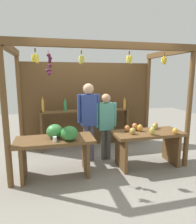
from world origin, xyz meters
The scene contains 7 objects.
ground_plane centered at (0.00, 0.00, 0.00)m, with size 12.00×12.00×0.00m, color gray.
market_stall centered at (0.00, 0.42, 1.39)m, with size 3.50×1.84×2.42m.
fruit_counter_left centered at (-0.89, -0.67, 0.63)m, with size 1.42×0.69×0.98m.
fruit_counter_right centered at (0.92, -0.65, 0.56)m, with size 1.42×0.66×0.88m.
bottle_shelf_unit centered at (-0.12, 0.65, 0.79)m, with size 2.25×0.22×1.34m.
vendor_man centered at (-0.19, -0.10, 1.02)m, with size 0.48×0.23×1.69m.
vendor_woman centered at (0.18, -0.15, 0.87)m, with size 0.48×0.20×1.47m.
Camera 1 is at (-1.00, -4.24, 1.85)m, focal length 32.14 mm.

